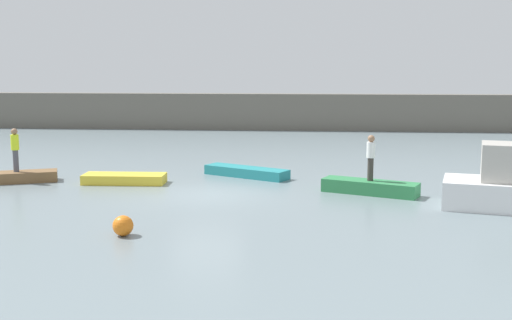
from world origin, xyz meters
TOP-DOWN VIEW (x-y plane):
  - ground_plane at (0.00, 0.00)m, footprint 120.00×120.00m
  - embankment_wall at (0.00, 23.80)m, footprint 80.00×1.20m
  - rowboat_brown at (-8.16, 1.84)m, footprint 3.31×2.08m
  - rowboat_yellow at (-3.69, 1.98)m, footprint 3.33×1.25m
  - rowboat_teal at (1.09, 3.97)m, footprint 3.83×2.62m
  - rowboat_green at (6.06, 0.73)m, footprint 3.64×2.24m
  - person_hiviz_shirt at (-8.16, 1.84)m, footprint 0.32×0.32m
  - person_white_shirt at (6.06, 0.73)m, footprint 0.32×0.32m
  - mooring_buoy at (-1.40, -5.81)m, footprint 0.59×0.59m

SIDE VIEW (x-z plane):
  - ground_plane at x=0.00m, z-range 0.00..0.00m
  - rowboat_yellow at x=-3.69m, z-range 0.00..0.39m
  - rowboat_teal at x=1.09m, z-range 0.00..0.41m
  - rowboat_brown at x=-8.16m, z-range 0.00..0.44m
  - rowboat_green at x=6.06m, z-range 0.00..0.50m
  - mooring_buoy at x=-1.40m, z-range 0.00..0.59m
  - embankment_wall at x=0.00m, z-range 0.00..2.66m
  - person_hiviz_shirt at x=-8.16m, z-range 0.55..2.33m
  - person_white_shirt at x=6.06m, z-range 0.61..2.32m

